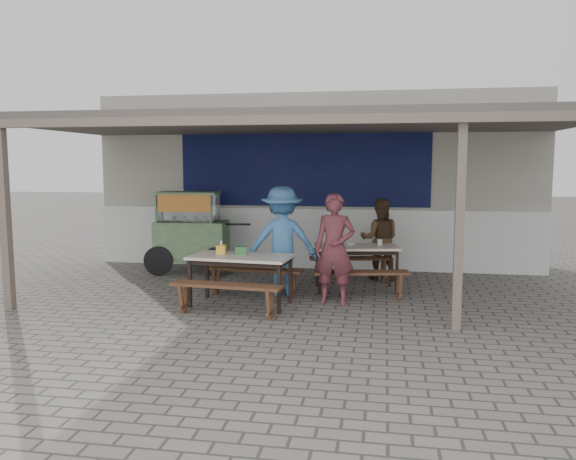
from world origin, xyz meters
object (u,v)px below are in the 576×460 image
(bench_left_wall, at_px, (351,263))
(patron_right_table, at_px, (282,241))
(condiment_bowl, at_px, (350,244))
(vendor_cart, at_px, (191,229))
(patron_wall_side, at_px, (380,239))
(donation_box, at_px, (241,250))
(patron_street_side, at_px, (335,249))
(bench_right_wall, at_px, (254,275))
(tissue_box, at_px, (221,249))
(table_left, at_px, (356,251))
(table_right, at_px, (241,261))
(bench_left_street, at_px, (362,278))
(condiment_jar, at_px, (380,242))
(bench_right_street, at_px, (226,292))

(bench_left_wall, bearing_deg, patron_right_table, -142.86)
(patron_right_table, height_order, condiment_bowl, patron_right_table)
(vendor_cart, bearing_deg, bench_left_wall, -11.25)
(patron_right_table, bearing_deg, condiment_bowl, -165.88)
(patron_wall_side, bearing_deg, donation_box, 46.47)
(patron_street_side, bearing_deg, donation_box, -168.06)
(bench_right_wall, xyz_separation_m, patron_right_table, (0.43, 0.17, 0.53))
(tissue_box, height_order, donation_box, tissue_box)
(patron_wall_side, bearing_deg, table_left, 69.55)
(bench_left_wall, relative_size, table_right, 0.97)
(bench_left_street, xyz_separation_m, table_right, (-1.76, -0.64, 0.34))
(bench_left_street, xyz_separation_m, patron_wall_side, (0.26, 1.66, 0.40))
(vendor_cart, bearing_deg, table_left, -21.88)
(bench_left_wall, relative_size, patron_wall_side, 1.01)
(bench_left_street, bearing_deg, vendor_cart, 143.06)
(bench_right_wall, bearing_deg, condiment_jar, 28.80)
(vendor_cart, distance_m, patron_wall_side, 3.60)
(bench_right_street, bearing_deg, patron_wall_side, 59.74)
(bench_left_street, distance_m, table_right, 1.90)
(table_left, distance_m, bench_left_wall, 0.73)
(patron_street_side, bearing_deg, vendor_cart, 149.90)
(table_left, xyz_separation_m, table_right, (-1.63, -1.28, 0.00))
(bench_left_wall, xyz_separation_m, patron_right_table, (-1.03, -1.14, 0.53))
(bench_right_street, xyz_separation_m, patron_right_table, (0.54, 1.39, 0.53))
(patron_wall_side, relative_size, donation_box, 8.76)
(patron_wall_side, xyz_separation_m, tissue_box, (-2.34, -2.18, 0.08))
(bench_left_wall, distance_m, condiment_bowl, 0.71)
(patron_wall_side, bearing_deg, patron_right_table, 44.58)
(bench_left_street, distance_m, patron_wall_side, 1.72)
(donation_box, bearing_deg, table_left, 34.46)
(table_left, relative_size, table_right, 0.95)
(table_right, height_order, donation_box, donation_box)
(patron_wall_side, bearing_deg, bench_right_wall, 40.62)
(bench_left_street, height_order, vendor_cart, vendor_cart)
(patron_wall_side, xyz_separation_m, patron_right_table, (-1.53, -1.51, 0.13))
(table_right, height_order, patron_street_side, patron_street_side)
(bench_left_street, relative_size, condiment_jar, 15.95)
(vendor_cart, bearing_deg, condiment_jar, -17.27)
(vendor_cart, bearing_deg, bench_left_street, -30.77)
(table_left, height_order, condiment_jar, condiment_jar)
(bench_left_street, height_order, bench_left_wall, same)
(patron_wall_side, relative_size, patron_right_table, 0.85)
(bench_left_street, xyz_separation_m, patron_street_side, (-0.40, -0.29, 0.50))
(table_left, height_order, bench_left_street, table_left)
(patron_right_table, bearing_deg, donation_box, 37.00)
(condiment_jar, bearing_deg, patron_right_table, -155.87)
(bench_left_street, bearing_deg, bench_right_street, -156.04)
(table_left, height_order, vendor_cart, vendor_cart)
(bench_left_wall, relative_size, patron_street_side, 0.89)
(bench_left_wall, xyz_separation_m, bench_right_street, (-1.57, -2.53, 0.00))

